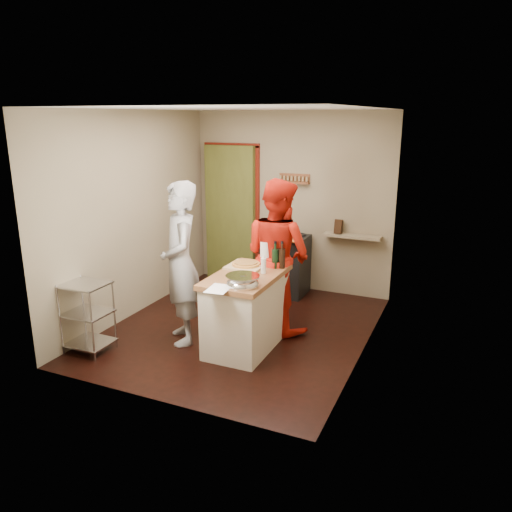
# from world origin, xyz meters

# --- Properties ---
(floor) EXTENTS (3.50, 3.50, 0.00)m
(floor) POSITION_xyz_m (0.00, 0.00, 0.00)
(floor) COLOR black
(floor) RESTS_ON ground
(back_wall) EXTENTS (3.00, 0.44, 2.60)m
(back_wall) POSITION_xyz_m (-0.64, 1.78, 1.13)
(back_wall) COLOR gray
(back_wall) RESTS_ON ground
(left_wall) EXTENTS (0.04, 3.50, 2.60)m
(left_wall) POSITION_xyz_m (-1.50, 0.00, 1.30)
(left_wall) COLOR gray
(left_wall) RESTS_ON ground
(right_wall) EXTENTS (0.04, 3.50, 2.60)m
(right_wall) POSITION_xyz_m (1.50, 0.00, 1.30)
(right_wall) COLOR gray
(right_wall) RESTS_ON ground
(ceiling) EXTENTS (3.00, 3.50, 0.02)m
(ceiling) POSITION_xyz_m (0.00, 0.00, 2.61)
(ceiling) COLOR white
(ceiling) RESTS_ON back_wall
(stove) EXTENTS (0.60, 0.63, 1.00)m
(stove) POSITION_xyz_m (0.05, 1.42, 0.45)
(stove) COLOR black
(stove) RESTS_ON ground
(wire_shelving) EXTENTS (0.48, 0.40, 0.80)m
(wire_shelving) POSITION_xyz_m (-1.28, -1.20, 0.44)
(wire_shelving) COLOR silver
(wire_shelving) RESTS_ON ground
(island) EXTENTS (0.67, 1.28, 1.16)m
(island) POSITION_xyz_m (0.27, -0.39, 0.46)
(island) COLOR beige
(island) RESTS_ON ground
(person_stripe) EXTENTS (0.77, 0.80, 1.85)m
(person_stripe) POSITION_xyz_m (-0.48, -0.54, 0.92)
(person_stripe) COLOR #BDBCC2
(person_stripe) RESTS_ON ground
(person_red) EXTENTS (1.09, 0.98, 1.83)m
(person_red) POSITION_xyz_m (0.38, 0.25, 0.92)
(person_red) COLOR #B8190C
(person_red) RESTS_ON ground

